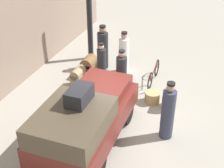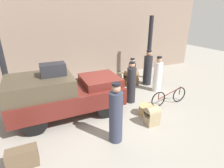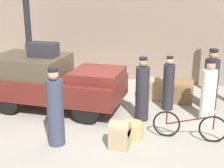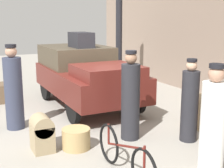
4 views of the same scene
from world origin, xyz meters
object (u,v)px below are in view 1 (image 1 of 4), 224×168
(wicker_basket, at_px, (152,97))
(trunk_on_truck_roof, at_px, (79,95))
(porter_lifting_near_truck, at_px, (121,75))
(porter_standing_middle, at_px, (124,54))
(conductor_in_dark_uniform, at_px, (103,49))
(porter_with_bicycle, at_px, (102,65))
(bicycle, at_px, (154,74))
(porter_carrying_trunk, at_px, (168,113))
(truck, at_px, (85,118))
(suitcase_small_leather, at_px, (89,66))
(trunk_barrel_dark, at_px, (78,77))
(suitcase_black_upright, at_px, (169,99))

(wicker_basket, bearing_deg, trunk_on_truck_roof, 156.72)
(porter_lifting_near_truck, xyz_separation_m, porter_standing_middle, (1.73, 0.48, -0.04))
(conductor_in_dark_uniform, relative_size, porter_with_bicycle, 1.12)
(bicycle, relative_size, porter_carrying_trunk, 0.96)
(porter_carrying_trunk, xyz_separation_m, trunk_on_truck_roof, (-1.33, 2.08, 0.94))
(truck, xyz_separation_m, conductor_in_dark_uniform, (4.54, 1.26, -0.06))
(suitcase_small_leather, relative_size, trunk_barrel_dark, 1.03)
(suitcase_small_leather, height_order, suitcase_black_upright, suitcase_small_leather)
(trunk_on_truck_roof, bearing_deg, porter_with_bicycle, 13.20)
(truck, bearing_deg, trunk_on_truck_roof, 180.00)
(wicker_basket, relative_size, porter_carrying_trunk, 0.28)
(porter_carrying_trunk, bearing_deg, wicker_basket, 26.42)
(bicycle, xyz_separation_m, wicker_basket, (-1.33, -0.29, -0.15))
(porter_carrying_trunk, height_order, porter_standing_middle, porter_carrying_trunk)
(truck, xyz_separation_m, suitcase_black_upright, (2.55, -1.86, -0.54))
(porter_lifting_near_truck, bearing_deg, porter_standing_middle, 15.45)
(conductor_in_dark_uniform, relative_size, trunk_on_truck_roof, 2.24)
(porter_lifting_near_truck, height_order, trunk_on_truck_roof, trunk_on_truck_roof)
(porter_carrying_trunk, bearing_deg, suitcase_small_leather, 53.99)
(porter_with_bicycle, distance_m, suitcase_small_leather, 0.86)
(truck, relative_size, trunk_barrel_dark, 5.05)
(truck, relative_size, porter_standing_middle, 2.29)
(truck, distance_m, suitcase_small_leather, 4.05)
(porter_carrying_trunk, height_order, trunk_barrel_dark, porter_carrying_trunk)
(conductor_in_dark_uniform, distance_m, porter_lifting_near_truck, 2.28)
(porter_standing_middle, bearing_deg, conductor_in_dark_uniform, 85.34)
(wicker_basket, xyz_separation_m, trunk_barrel_dark, (0.04, 2.82, 0.22))
(porter_carrying_trunk, height_order, suitcase_small_leather, porter_carrying_trunk)
(bicycle, distance_m, porter_standing_middle, 1.46)
(suitcase_black_upright, bearing_deg, trunk_barrel_dark, 86.47)
(trunk_barrel_dark, bearing_deg, porter_with_bicycle, -50.87)
(conductor_in_dark_uniform, xyz_separation_m, suitcase_black_upright, (-1.98, -3.12, -0.48))
(suitcase_black_upright, bearing_deg, bicycle, 30.08)
(porter_standing_middle, relative_size, suitcase_small_leather, 2.14)
(bicycle, relative_size, trunk_barrel_dark, 2.28)
(porter_lifting_near_truck, xyz_separation_m, suitcase_small_leather, (0.98, 1.67, -0.41))
(trunk_on_truck_roof, bearing_deg, suitcase_black_upright, -33.63)
(porter_with_bicycle, height_order, trunk_on_truck_roof, trunk_on_truck_roof)
(bicycle, relative_size, porter_standing_middle, 1.03)
(bicycle, bearing_deg, porter_carrying_trunk, -159.71)
(bicycle, bearing_deg, trunk_on_truck_roof, 167.03)
(wicker_basket, relative_size, suitcase_small_leather, 0.66)
(truck, xyz_separation_m, porter_standing_middle, (4.46, 0.34, -0.12))
(suitcase_black_upright, xyz_separation_m, trunk_on_truck_roof, (-2.79, 1.86, 1.44))
(wicker_basket, bearing_deg, suitcase_small_leather, 70.38)
(trunk_barrel_dark, height_order, trunk_on_truck_roof, trunk_on_truck_roof)
(suitcase_black_upright, relative_size, trunk_on_truck_roof, 0.82)
(porter_standing_middle, xyz_separation_m, trunk_barrel_dark, (-1.70, 1.21, -0.37))
(truck, relative_size, trunk_on_truck_roof, 4.78)
(conductor_in_dark_uniform, xyz_separation_m, porter_with_bicycle, (-1.20, -0.42, -0.08))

